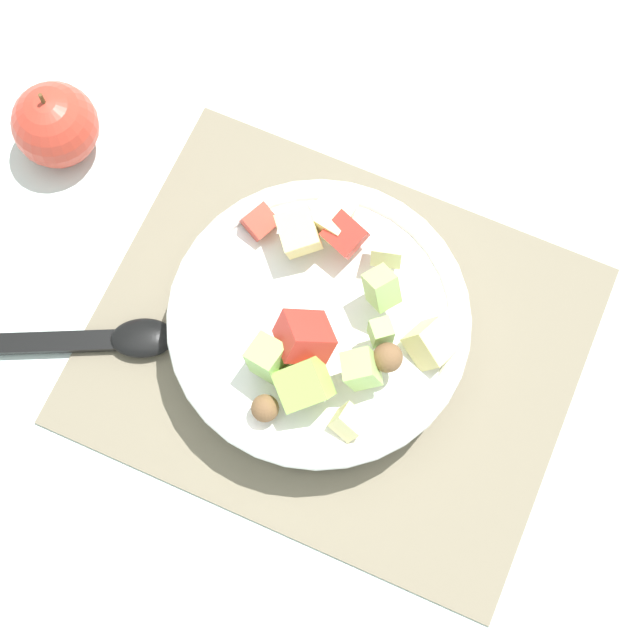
% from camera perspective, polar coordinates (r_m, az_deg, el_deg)
% --- Properties ---
extents(ground_plane, '(2.40, 2.40, 0.00)m').
position_cam_1_polar(ground_plane, '(0.85, 0.85, -1.48)').
color(ground_plane, silver).
extents(placemat, '(0.41, 0.33, 0.01)m').
position_cam_1_polar(placemat, '(0.85, 0.86, -1.43)').
color(placemat, '#756B56').
rests_on(placemat, ground_plane).
extents(salad_bowl, '(0.25, 0.25, 0.12)m').
position_cam_1_polar(salad_bowl, '(0.82, 0.04, -0.13)').
color(salad_bowl, white).
rests_on(salad_bowl, placemat).
extents(serving_spoon, '(0.21, 0.12, 0.01)m').
position_cam_1_polar(serving_spoon, '(0.87, -13.23, -1.17)').
color(serving_spoon, black).
rests_on(serving_spoon, placemat).
extents(whole_apple, '(0.08, 0.08, 0.09)m').
position_cam_1_polar(whole_apple, '(0.93, -15.22, 10.95)').
color(whole_apple, '#BC3828').
rests_on(whole_apple, ground_plane).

